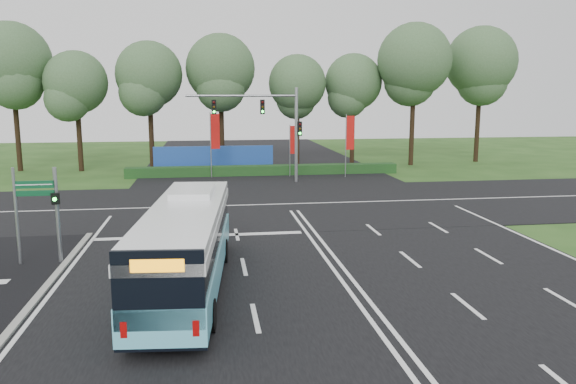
# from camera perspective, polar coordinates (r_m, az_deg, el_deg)

# --- Properties ---
(ground) EXTENTS (120.00, 120.00, 0.00)m
(ground) POSITION_cam_1_polar(r_m,az_deg,el_deg) (22.04, 4.16, -7.31)
(ground) COLOR #244717
(ground) RESTS_ON ground
(road_main) EXTENTS (20.00, 120.00, 0.04)m
(road_main) POSITION_cam_1_polar(r_m,az_deg,el_deg) (22.03, 4.16, -7.26)
(road_main) COLOR black
(road_main) RESTS_ON ground
(road_cross) EXTENTS (120.00, 14.00, 0.05)m
(road_cross) POSITION_cam_1_polar(r_m,az_deg,el_deg) (33.50, -0.24, -1.26)
(road_cross) COLOR black
(road_cross) RESTS_ON ground
(kerb_strip) EXTENTS (0.25, 18.00, 0.12)m
(kerb_strip) POSITION_cam_1_polar(r_m,az_deg,el_deg) (19.49, -24.59, -10.37)
(kerb_strip) COLOR gray
(kerb_strip) RESTS_ON ground
(city_bus) EXTENTS (3.21, 11.00, 3.11)m
(city_bus) POSITION_cam_1_polar(r_m,az_deg,el_deg) (19.02, -10.26, -5.33)
(city_bus) COLOR #64CDE8
(city_bus) RESTS_ON ground
(pedestrian_signal) EXTENTS (0.35, 0.43, 3.78)m
(pedestrian_signal) POSITION_cam_1_polar(r_m,az_deg,el_deg) (23.33, -22.41, -1.85)
(pedestrian_signal) COLOR gray
(pedestrian_signal) RESTS_ON ground
(street_sign) EXTENTS (1.49, 0.11, 3.81)m
(street_sign) POSITION_cam_1_polar(r_m,az_deg,el_deg) (23.53, -25.17, -1.08)
(street_sign) COLOR gray
(street_sign) RESTS_ON ground
(banner_flag_left) EXTENTS (0.75, 0.16, 5.12)m
(banner_flag_left) POSITION_cam_1_polar(r_m,az_deg,el_deg) (44.41, -7.54, 5.70)
(banner_flag_left) COLOR gray
(banner_flag_left) RESTS_ON ground
(banner_flag_mid) EXTENTS (0.61, 0.10, 4.15)m
(banner_flag_mid) POSITION_cam_1_polar(r_m,az_deg,el_deg) (44.54, 0.48, 5.03)
(banner_flag_mid) COLOR gray
(banner_flag_mid) RESTS_ON ground
(banner_flag_right) EXTENTS (0.73, 0.15, 4.96)m
(banner_flag_right) POSITION_cam_1_polar(r_m,az_deg,el_deg) (44.43, 6.22, 5.60)
(banner_flag_right) COLOR gray
(banner_flag_right) RESTS_ON ground
(traffic_light_gantry) EXTENTS (8.41, 0.28, 7.00)m
(traffic_light_gantry) POSITION_cam_1_polar(r_m,az_deg,el_deg) (41.36, -1.62, 7.35)
(traffic_light_gantry) COLOR gray
(traffic_light_gantry) RESTS_ON ground
(hedge) EXTENTS (22.00, 1.20, 0.80)m
(hedge) POSITION_cam_1_polar(r_m,az_deg,el_deg) (45.69, -2.44, 2.21)
(hedge) COLOR #153B17
(hedge) RESTS_ON ground
(blue_hoarding) EXTENTS (10.00, 0.30, 2.20)m
(blue_hoarding) POSITION_cam_1_polar(r_m,az_deg,el_deg) (47.85, -7.53, 3.33)
(blue_hoarding) COLOR #1C449A
(blue_hoarding) RESTS_ON ground
(eucalyptus_row) EXTENTS (48.52, 8.35, 12.90)m
(eucalyptus_row) POSITION_cam_1_polar(r_m,az_deg,el_deg) (51.21, -1.67, 12.36)
(eucalyptus_row) COLOR black
(eucalyptus_row) RESTS_ON ground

